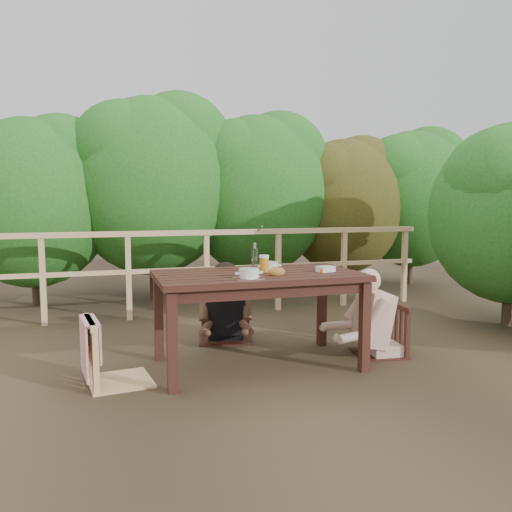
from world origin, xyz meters
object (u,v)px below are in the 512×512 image
object	(u,v)px
table	(258,320)
woman	(225,280)
chair_far	(226,288)
bottle	(255,257)
beer_glass	(264,264)
bread_roll	(277,272)
chair_right	(380,307)
soup_near	(249,274)
tumbler	(277,272)
chair_left	(118,320)
soup_far	(269,267)
butter_tub	(326,270)
diner_right	(384,284)

from	to	relation	value
table	woman	distance (m)	0.89
chair_far	bottle	xyz separation A→B (m)	(0.08, -0.68, 0.37)
woman	bottle	distance (m)	0.76
beer_glass	bread_roll	bearing A→B (deg)	-82.94
chair_right	soup_near	xyz separation A→B (m)	(-1.26, -0.22, 0.38)
tumbler	soup_near	bearing A→B (deg)	-166.72
beer_glass	tumbler	xyz separation A→B (m)	(0.03, -0.22, -0.04)
chair_left	soup_far	xyz separation A→B (m)	(1.25, 0.21, 0.33)
beer_glass	chair_right	bearing A→B (deg)	-3.29
chair_far	table	bearing A→B (deg)	-73.09
table	bottle	world-z (taller)	bottle
bottle	chair_right	bearing A→B (deg)	-9.97
woman	butter_tub	bearing A→B (deg)	134.63
chair_far	soup_near	bearing A→B (deg)	-81.68
beer_glass	tumbler	world-z (taller)	beer_glass
chair_right	tumbler	size ratio (longest dim) A/B	10.63
diner_right	bottle	distance (m)	1.16
table	bread_roll	bearing A→B (deg)	-63.79
soup_far	butter_tub	xyz separation A→B (m)	(0.40, -0.26, -0.01)
table	soup_near	bearing A→B (deg)	-121.13
table	butter_tub	bearing A→B (deg)	-11.64
bread_roll	chair_left	bearing A→B (deg)	174.02
soup_near	soup_far	xyz separation A→B (m)	(0.29, 0.39, -0.00)
soup_near	bread_roll	world-z (taller)	soup_near
chair_right	bottle	distance (m)	1.19
diner_right	bread_roll	xyz separation A→B (m)	(-1.05, -0.16, 0.17)
woman	diner_right	world-z (taller)	diner_right
chair_far	diner_right	bearing A→B (deg)	-22.99
woman	soup_far	world-z (taller)	woman
chair_left	tumbler	distance (m)	1.24
chair_far	tumbler	distance (m)	1.08
tumbler	bread_roll	bearing A→B (deg)	-84.09
woman	bread_roll	xyz separation A→B (m)	(0.15, -1.06, 0.21)
chair_right	diner_right	xyz separation A→B (m)	(0.03, 0.00, 0.21)
bread_roll	bottle	bearing A→B (deg)	100.63
beer_glass	butter_tub	size ratio (longest dim) A/B	1.08
table	soup_far	distance (m)	0.47
woman	soup_far	bearing A→B (deg)	118.91
woman	tumbler	bearing A→B (deg)	111.13
table	bottle	size ratio (longest dim) A/B	6.65
chair_right	woman	world-z (taller)	woman
woman	diner_right	distance (m)	1.50
bottle	woman	bearing A→B (deg)	96.87
soup_near	bread_roll	size ratio (longest dim) A/B	1.87
soup_near	soup_far	bearing A→B (deg)	52.89
bread_roll	butter_tub	distance (m)	0.46
chair_right	beer_glass	world-z (taller)	beer_glass
soup_near	bottle	xyz separation A→B (m)	(0.17, 0.41, 0.08)
chair_left	chair_right	bearing A→B (deg)	-96.08
woman	bottle	world-z (taller)	woman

